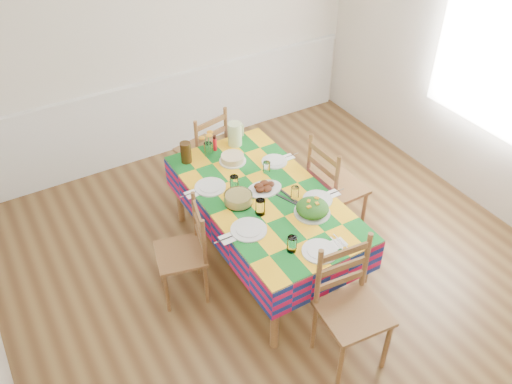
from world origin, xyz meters
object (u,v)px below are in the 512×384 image
at_px(green_pitcher, 235,134).
at_px(chair_near, 350,308).
at_px(tea_pitcher, 186,152).
at_px(dining_table, 264,202).
at_px(chair_left, 185,253).
at_px(meat_platter, 264,188).
at_px(chair_right, 333,188).
at_px(chair_far, 204,152).

distance_m(green_pitcher, chair_near, 1.99).
bearing_deg(green_pitcher, tea_pitcher, -177.34).
relative_size(dining_table, chair_left, 2.07).
xyz_separation_m(green_pitcher, tea_pitcher, (-0.51, -0.02, -0.01)).
bearing_deg(green_pitcher, chair_left, -138.56).
distance_m(dining_table, tea_pitcher, 0.86).
relative_size(meat_platter, chair_near, 0.30).
bearing_deg(green_pitcher, chair_right, -53.91).
relative_size(green_pitcher, chair_far, 0.23).
distance_m(green_pitcher, chair_right, 1.03).
height_order(green_pitcher, chair_right, chair_right).
bearing_deg(chair_far, chair_near, 76.85).
bearing_deg(meat_platter, tea_pitcher, 118.53).
distance_m(meat_platter, chair_left, 0.84).
bearing_deg(chair_right, green_pitcher, 35.31).
bearing_deg(chair_near, meat_platter, 94.26).
height_order(dining_table, chair_far, chair_far).
distance_m(meat_platter, chair_near, 1.25).
bearing_deg(chair_right, chair_left, 89.58).
relative_size(dining_table, meat_platter, 6.02).
height_order(meat_platter, green_pitcher, green_pitcher).
bearing_deg(tea_pitcher, dining_table, -65.58).
height_order(chair_far, chair_left, chair_far).
bearing_deg(chair_left, chair_near, 46.63).
bearing_deg(dining_table, tea_pitcher, 114.42).
xyz_separation_m(tea_pitcher, chair_near, (0.35, -1.93, -0.32)).
bearing_deg(chair_near, green_pitcher, 91.16).
xyz_separation_m(meat_platter, chair_right, (0.70, -0.06, -0.24)).
bearing_deg(chair_near, dining_table, 95.96).
bearing_deg(meat_platter, chair_right, -4.91).
relative_size(meat_platter, chair_right, 0.30).
height_order(meat_platter, chair_left, chair_left).
distance_m(dining_table, chair_right, 0.75).
distance_m(meat_platter, green_pitcher, 0.74).
bearing_deg(chair_near, tea_pitcher, 106.06).
height_order(green_pitcher, tea_pitcher, green_pitcher).
bearing_deg(chair_far, chair_left, 44.44).
relative_size(green_pitcher, tea_pitcher, 1.15).
bearing_deg(chair_near, chair_far, 95.60).
xyz_separation_m(meat_platter, chair_left, (-0.78, -0.07, -0.31)).
height_order(chair_near, chair_right, same).
bearing_deg(meat_platter, chair_near, -91.48).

